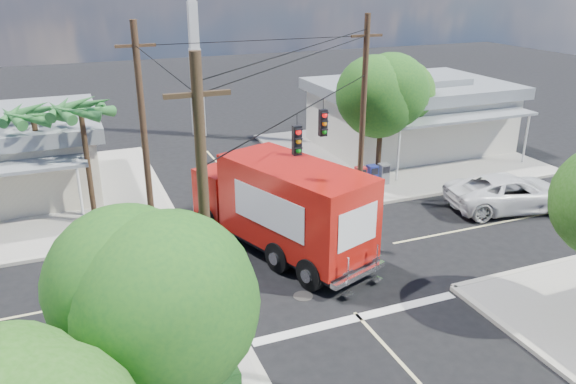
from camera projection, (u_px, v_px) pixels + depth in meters
ground at (307, 260)px, 22.32m from camera, size 120.00×120.00×0.00m
sidewalk_ne at (395, 153)px, 35.50m from camera, size 14.12×14.12×0.14m
sidewalk_nw at (19, 202)px, 27.90m from camera, size 14.12×14.12×0.14m
road_markings at (323, 277)px, 21.05m from camera, size 32.00×32.00×0.01m
building_ne at (410, 112)px, 36.19m from camera, size 11.80×10.20×4.50m
radio_tower at (195, 54)px, 37.74m from camera, size 0.80×0.80×17.00m
tree_sw_front at (150, 295)px, 11.79m from camera, size 3.88×3.78×6.03m
tree_ne_front at (383, 96)px, 28.96m from camera, size 4.21×4.14×6.66m
tree_ne_back at (402, 95)px, 31.98m from camera, size 3.77×3.66×5.82m
palm_nw_front at (81, 112)px, 24.36m from camera, size 3.01×3.08×5.59m
palm_nw_back at (33, 117)px, 25.09m from camera, size 3.01×3.08×5.19m
utility_poles at (254, 141)px, 21.46m from camera, size 12.00×10.68×9.00m
vending_boxes at (372, 175)px, 29.70m from camera, size 1.90×0.50×1.10m
delivery_truck at (281, 206)px, 22.47m from camera, size 5.49×9.27×3.86m
parked_car at (510, 192)px, 26.94m from camera, size 6.52×3.91×1.70m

